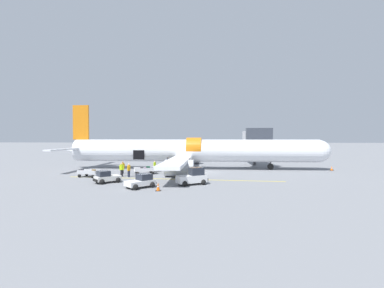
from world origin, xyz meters
name	(u,v)px	position (x,y,z in m)	size (l,w,h in m)	color
ground_plane	(203,172)	(0.00, 0.00, 0.00)	(500.00, 500.00, 0.00)	slate
apron_marking_line	(172,179)	(-3.56, -6.50, 0.00)	(25.77, 1.93, 0.01)	yellow
jet_bridge_stub	(255,140)	(8.81, 9.16, 4.55)	(4.05, 9.78, 6.45)	#4C4C51
airplane	(191,151)	(-2.07, 3.51, 2.78)	(41.32, 32.07, 10.10)	white
baggage_tug_lead	(107,177)	(-10.17, -9.50, 0.58)	(2.87, 2.80, 1.33)	silver
baggage_tug_mid	(193,177)	(-0.80, -9.92, 0.75)	(3.36, 2.64, 1.77)	white
baggage_tug_rear	(141,182)	(-5.71, -11.87, 0.57)	(2.95, 3.01, 1.31)	white
baggage_cart_loading	(146,170)	(-7.74, -2.31, 0.47)	(3.75, 2.74, 1.00)	silver
baggage_cart_queued	(90,173)	(-13.86, -5.68, 0.45)	(3.67, 2.09, 0.96)	#B7BABF
ground_crew_loader_a	(167,165)	(-5.31, 0.29, 0.91)	(0.60, 0.50, 1.73)	#2D2D33
ground_crew_loader_b	(123,167)	(-10.94, -2.23, 0.88)	(0.57, 0.50, 1.67)	#2D2D33
ground_crew_driver	(129,170)	(-9.09, -5.28, 0.89)	(0.39, 0.58, 1.69)	#1E2338
ground_crew_supervisor	(169,166)	(-4.89, -0.63, 0.90)	(0.41, 0.59, 1.71)	#2D2D33
ground_crew_helper	(122,169)	(-10.11, -4.94, 0.91)	(0.60, 0.41, 1.73)	black
ground_crew_marshal	(155,166)	(-7.01, 0.03, 0.81)	(0.40, 0.54, 1.55)	black
safety_cone_nose	(332,169)	(18.99, 3.19, 0.30)	(0.55, 0.55, 0.64)	black
safety_cone_engine_left	(158,187)	(-3.75, -13.28, 0.35)	(0.47, 0.47, 0.75)	black
safety_cone_wingtip	(196,174)	(-0.78, -4.05, 0.32)	(0.58, 0.58, 0.68)	black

